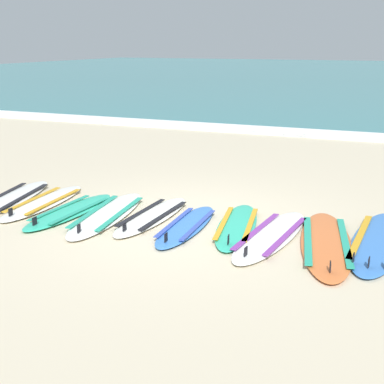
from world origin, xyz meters
TOP-DOWN VIEW (x-y plane):
  - ground_plane at (0.00, 0.00)m, footprint 80.00×80.00m
  - wave_foam_strip at (0.00, 8.42)m, footprint 80.00×0.93m
  - surfboard_0 at (-3.07, -0.01)m, footprint 1.03×2.36m
  - surfboard_1 at (-2.44, -0.02)m, footprint 0.69×2.20m
  - surfboard_2 at (-1.76, -0.25)m, footprint 0.58×2.10m
  - surfboard_3 at (-1.17, -0.16)m, footprint 0.92×2.47m
  - surfboard_4 at (-0.50, 0.02)m, footprint 0.54×2.10m
  - surfboard_5 at (0.14, -0.19)m, footprint 0.61×1.99m
  - surfboard_6 at (0.79, 0.08)m, footprint 0.90×2.14m
  - surfboard_7 at (1.34, -0.13)m, footprint 0.77×2.36m
  - surfboard_8 at (2.06, -0.12)m, footprint 1.16×2.65m
  - surfboard_9 at (2.68, 0.20)m, footprint 0.72×2.61m

SIDE VIEW (x-z plane):
  - ground_plane at x=0.00m, z-range 0.00..0.00m
  - surfboard_8 at x=2.06m, z-range -0.05..0.13m
  - surfboard_3 at x=-1.17m, z-range -0.05..0.13m
  - surfboard_7 at x=1.34m, z-range -0.05..0.13m
  - surfboard_0 at x=-3.07m, z-range -0.05..0.13m
  - surfboard_1 at x=-2.44m, z-range -0.05..0.13m
  - surfboard_4 at x=-0.50m, z-range -0.05..0.13m
  - surfboard_6 at x=0.79m, z-range -0.05..0.13m
  - surfboard_2 at x=-1.76m, z-range -0.05..0.13m
  - surfboard_5 at x=0.14m, z-range -0.05..0.13m
  - surfboard_9 at x=2.68m, z-range -0.05..0.13m
  - wave_foam_strip at x=0.00m, z-range 0.00..0.11m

